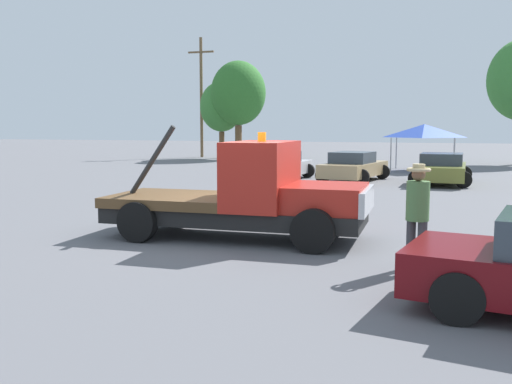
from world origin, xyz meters
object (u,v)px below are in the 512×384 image
parked_car_silver (280,166)px  parked_car_tan (354,167)px  tree_left (238,93)px  parked_car_olive (442,169)px  utility_pole (201,95)px  traffic_cone (274,202)px  tow_truck (250,197)px  tree_center (222,107)px  person_near_truck (418,208)px  canopy_tent_blue (424,131)px

parked_car_silver → parked_car_tan: 3.40m
parked_car_silver → tree_left: tree_left is taller
parked_car_olive → utility_pole: bearing=50.3°
tree_left → traffic_cone: bearing=-67.2°
tow_truck → tree_center: bearing=111.2°
traffic_cone → person_near_truck: bearing=-53.5°
parked_car_tan → tree_center: 20.31m
person_near_truck → tree_left: tree_left is taller
parked_car_olive → utility_pole: size_ratio=0.50×
parked_car_olive → utility_pole: 25.54m
person_near_truck → canopy_tent_blue: (-0.92, 23.02, 1.16)m
parked_car_olive → tree_center: (-16.63, 15.43, 3.36)m
parked_car_silver → parked_car_olive: same height
person_near_truck → traffic_cone: bearing=-116.9°
tree_left → tow_truck: bearing=-68.9°
person_near_truck → parked_car_silver: size_ratio=0.40×
tow_truck → person_near_truck: size_ratio=3.19×
traffic_cone → utility_pole: size_ratio=0.06×
tow_truck → parked_car_silver: 14.17m
person_near_truck → parked_car_silver: person_near_truck is taller
person_near_truck → tree_center: bearing=-125.7°
tow_truck → traffic_cone: tow_truck is taller
parked_car_tan → tree_left: tree_left is taller
tow_truck → tree_center: (-12.82, 29.69, 3.08)m
parked_car_olive → canopy_tent_blue: size_ratio=1.45×
tree_center → tow_truck: bearing=-66.7°
tree_left → traffic_cone: (10.37, -24.63, -4.71)m
traffic_cone → utility_pole: (-14.28, 26.55, 4.79)m
tree_center → traffic_cone: (12.04, -25.36, -3.75)m
tree_left → traffic_cone: size_ratio=13.45×
parked_car_silver → parked_car_olive: (7.19, 0.50, 0.00)m
tow_truck → parked_car_olive: size_ratio=1.23×
traffic_cone → tow_truck: bearing=-79.9°
person_near_truck → tree_left: (-14.79, 30.60, 3.88)m
tree_center → utility_pole: 2.75m
parked_car_silver → parked_car_olive: size_ratio=0.95×
parked_car_olive → canopy_tent_blue: canopy_tent_blue is taller
parked_car_silver → parked_car_tan: bearing=-77.9°
traffic_cone → utility_pole: 30.53m
parked_car_tan → parked_car_olive: (3.83, -0.02, 0.00)m
parked_car_silver → parked_car_tan: size_ratio=0.94×
parked_car_olive → tree_left: (-14.96, 14.71, 4.31)m
canopy_tent_blue → tree_center: tree_center is taller
parked_car_olive → tree_center: size_ratio=0.80×
tree_left → utility_pole: (-3.91, 1.93, 0.08)m
person_near_truck → tow_truck: bearing=-87.6°
tow_truck → canopy_tent_blue: 21.60m
utility_pole → tow_truck: bearing=-64.0°
tree_center → traffic_cone: size_ratio=10.86×
canopy_tent_blue → traffic_cone: canopy_tent_blue is taller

